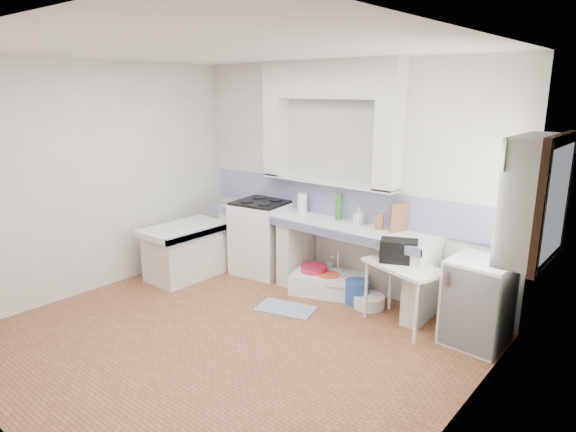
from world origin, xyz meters
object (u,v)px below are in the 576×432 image
Objects in this scene: sink at (329,285)px; side_table at (402,296)px; stove at (262,238)px; fridge at (478,302)px.

side_table is at bearing -32.36° from sink.
side_table is at bearing -14.49° from stove.
stove is at bearing 158.28° from sink.
sink is 1.15m from side_table.
side_table is 0.76m from fridge.
fridge reaches higher than side_table.
side_table is at bearing -166.58° from fridge.
side_table is (1.10, -0.23, 0.24)m from sink.
fridge is at bearing -10.27° from stove.
fridge is (1.84, -0.09, 0.32)m from sink.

